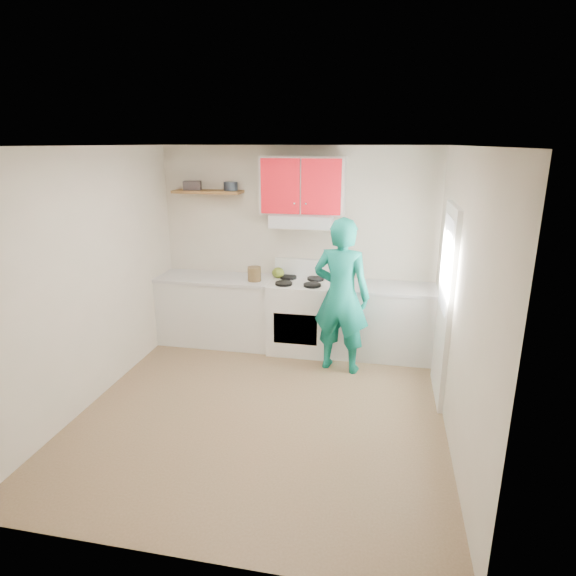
% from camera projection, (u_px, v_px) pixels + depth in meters
% --- Properties ---
extents(floor, '(3.80, 3.80, 0.00)m').
position_uv_depth(floor, '(263.00, 409.00, 4.93)').
color(floor, brown).
rests_on(floor, ground).
extents(ceiling, '(3.60, 3.80, 0.04)m').
position_uv_depth(ceiling, '(259.00, 146.00, 4.18)').
color(ceiling, white).
rests_on(ceiling, floor).
extents(back_wall, '(3.60, 0.04, 2.60)m').
position_uv_depth(back_wall, '(297.00, 247.00, 6.34)').
color(back_wall, beige).
rests_on(back_wall, floor).
extents(front_wall, '(3.60, 0.04, 2.60)m').
position_uv_depth(front_wall, '(179.00, 382.00, 2.77)').
color(front_wall, beige).
rests_on(front_wall, floor).
extents(left_wall, '(0.04, 3.80, 2.60)m').
position_uv_depth(left_wall, '(90.00, 278.00, 4.90)').
color(left_wall, beige).
rests_on(left_wall, floor).
extents(right_wall, '(0.04, 3.80, 2.60)m').
position_uv_depth(right_wall, '(459.00, 300.00, 4.22)').
color(right_wall, beige).
rests_on(right_wall, floor).
extents(door, '(0.05, 0.85, 2.05)m').
position_uv_depth(door, '(445.00, 304.00, 4.96)').
color(door, white).
rests_on(door, floor).
extents(door_glass, '(0.01, 0.55, 0.95)m').
position_uv_depth(door_glass, '(446.00, 264.00, 4.84)').
color(door_glass, white).
rests_on(door_glass, door).
extents(counter_left, '(1.52, 0.60, 0.90)m').
position_uv_depth(counter_left, '(217.00, 310.00, 6.50)').
color(counter_left, silver).
rests_on(counter_left, floor).
extents(counter_right, '(1.32, 0.60, 0.90)m').
position_uv_depth(counter_right, '(381.00, 322.00, 6.09)').
color(counter_right, silver).
rests_on(counter_right, floor).
extents(stove, '(0.76, 0.65, 0.92)m').
position_uv_depth(stove, '(300.00, 316.00, 6.26)').
color(stove, white).
rests_on(stove, floor).
extents(range_hood, '(0.76, 0.44, 0.15)m').
position_uv_depth(range_hood, '(302.00, 220.00, 6.00)').
color(range_hood, silver).
rests_on(range_hood, back_wall).
extents(upper_cabinets, '(1.02, 0.33, 0.70)m').
position_uv_depth(upper_cabinets, '(303.00, 186.00, 5.93)').
color(upper_cabinets, red).
rests_on(upper_cabinets, back_wall).
extents(shelf, '(0.90, 0.30, 0.04)m').
position_uv_depth(shelf, '(208.00, 192.00, 6.21)').
color(shelf, brown).
rests_on(shelf, back_wall).
extents(books, '(0.25, 0.20, 0.11)m').
position_uv_depth(books, '(192.00, 186.00, 6.23)').
color(books, '#473E40').
rests_on(books, shelf).
extents(tin, '(0.18, 0.18, 0.11)m').
position_uv_depth(tin, '(231.00, 186.00, 6.15)').
color(tin, '#333D4C').
rests_on(tin, shelf).
extents(kettle, '(0.20, 0.20, 0.14)m').
position_uv_depth(kettle, '(278.00, 273.00, 6.31)').
color(kettle, '#5E701F').
rests_on(kettle, stove).
extents(crock, '(0.18, 0.18, 0.21)m').
position_uv_depth(crock, '(254.00, 275.00, 6.16)').
color(crock, brown).
rests_on(crock, counter_left).
extents(cutting_board, '(0.34, 0.28, 0.02)m').
position_uv_depth(cutting_board, '(371.00, 289.00, 5.89)').
color(cutting_board, olive).
rests_on(cutting_board, counter_right).
extents(silicone_mat, '(0.34, 0.29, 0.01)m').
position_uv_depth(silicone_mat, '(403.00, 290.00, 5.84)').
color(silicone_mat, red).
rests_on(silicone_mat, counter_right).
extents(person, '(0.74, 0.56, 1.84)m').
position_uv_depth(person, '(341.00, 296.00, 5.57)').
color(person, '#0D7969').
rests_on(person, floor).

